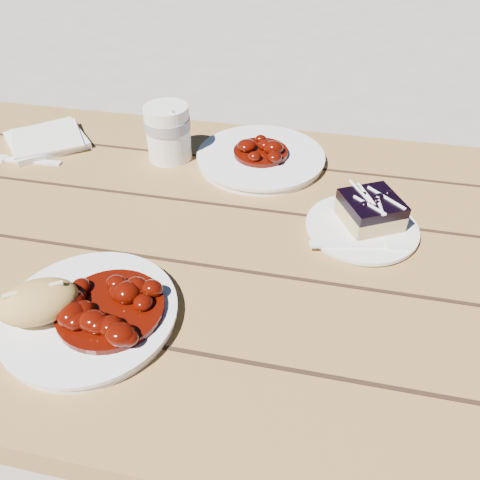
% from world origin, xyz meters
% --- Properties ---
extents(ground, '(60.00, 60.00, 0.00)m').
position_xyz_m(ground, '(0.00, 0.00, 0.00)').
color(ground, '#A29C92').
rests_on(ground, ground).
extents(picnic_table, '(2.00, 1.55, 0.75)m').
position_xyz_m(picnic_table, '(0.00, -0.00, 0.59)').
color(picnic_table, brown).
rests_on(picnic_table, ground).
extents(main_plate, '(0.23, 0.23, 0.02)m').
position_xyz_m(main_plate, '(0.20, -0.21, 0.76)').
color(main_plate, white).
rests_on(main_plate, picnic_table).
extents(goulash_stew, '(0.14, 0.14, 0.04)m').
position_xyz_m(goulash_stew, '(0.23, -0.21, 0.79)').
color(goulash_stew, '#4B0A02').
rests_on(goulash_stew, main_plate).
extents(bread_roll, '(0.12, 0.11, 0.05)m').
position_xyz_m(bread_roll, '(0.14, -0.23, 0.79)').
color(bread_roll, tan).
rests_on(bread_roll, main_plate).
extents(dessert_plate, '(0.18, 0.18, 0.01)m').
position_xyz_m(dessert_plate, '(0.55, 0.06, 0.76)').
color(dessert_plate, white).
rests_on(dessert_plate, picnic_table).
extents(blueberry_cake, '(0.12, 0.12, 0.05)m').
position_xyz_m(blueberry_cake, '(0.56, 0.07, 0.78)').
color(blueberry_cake, tan).
rests_on(blueberry_cake, dessert_plate).
extents(fork_dessert, '(0.16, 0.06, 0.00)m').
position_xyz_m(fork_dessert, '(0.53, 0.00, 0.76)').
color(fork_dessert, white).
rests_on(fork_dessert, dessert_plate).
extents(coffee_cup, '(0.09, 0.09, 0.11)m').
position_xyz_m(coffee_cup, '(0.16, 0.23, 0.81)').
color(coffee_cup, white).
rests_on(coffee_cup, picnic_table).
extents(napkin_stack, '(0.21, 0.21, 0.01)m').
position_xyz_m(napkin_stack, '(-0.12, 0.23, 0.76)').
color(napkin_stack, white).
rests_on(napkin_stack, picnic_table).
extents(fork_table, '(0.16, 0.03, 0.00)m').
position_xyz_m(fork_table, '(-0.11, 0.15, 0.75)').
color(fork_table, white).
rests_on(fork_table, picnic_table).
extents(second_plate, '(0.25, 0.25, 0.02)m').
position_xyz_m(second_plate, '(0.35, 0.25, 0.76)').
color(second_plate, white).
rests_on(second_plate, picnic_table).
extents(second_stew, '(0.11, 0.11, 0.04)m').
position_xyz_m(second_stew, '(0.35, 0.25, 0.79)').
color(second_stew, '#4B0A02').
rests_on(second_stew, second_plate).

